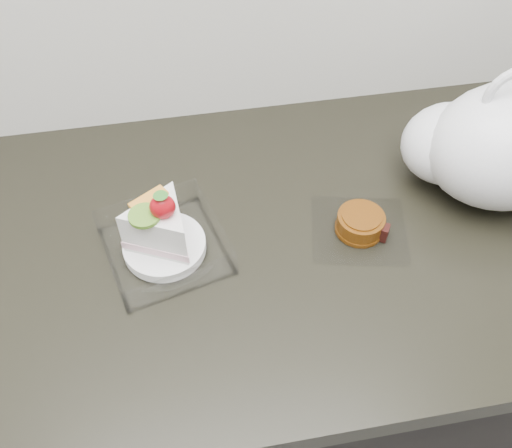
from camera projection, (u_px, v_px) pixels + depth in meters
The scene contains 4 objects.
counter at pixel (229, 371), 1.22m from camera, with size 2.04×0.64×0.90m.
cake_tray at pixel (163, 237), 0.84m from camera, with size 0.20×0.20×0.13m.
mooncake_wrap at pixel (361, 225), 0.88m from camera, with size 0.17×0.17×0.04m.
plastic_bag at pixel (499, 144), 0.88m from camera, with size 0.33×0.27×0.24m.
Camera 1 is at (-0.04, 1.14, 1.59)m, focal length 40.00 mm.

